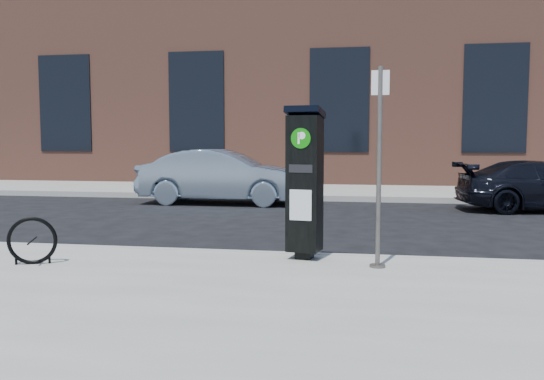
% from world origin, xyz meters
% --- Properties ---
extents(ground, '(120.00, 120.00, 0.00)m').
position_xyz_m(ground, '(0.00, 0.00, 0.00)').
color(ground, black).
rests_on(ground, ground).
extents(sidewalk_far, '(60.00, 12.00, 0.15)m').
position_xyz_m(sidewalk_far, '(0.00, 14.00, 0.07)').
color(sidewalk_far, gray).
rests_on(sidewalk_far, ground).
extents(curb_near, '(60.00, 0.12, 0.16)m').
position_xyz_m(curb_near, '(0.00, -0.02, 0.07)').
color(curb_near, '#9E9B93').
rests_on(curb_near, ground).
extents(curb_far, '(60.00, 0.12, 0.16)m').
position_xyz_m(curb_far, '(0.00, 8.02, 0.07)').
color(curb_far, '#9E9B93').
rests_on(curb_far, ground).
extents(building, '(28.00, 10.05, 8.25)m').
position_xyz_m(building, '(-0.00, 17.00, 4.15)').
color(building, brown).
rests_on(building, ground).
extents(parking_kiosk, '(0.51, 0.47, 1.96)m').
position_xyz_m(parking_kiosk, '(0.25, -0.35, 1.16)').
color(parking_kiosk, black).
rests_on(parking_kiosk, sidewalk_near).
extents(sign_pole, '(0.21, 0.19, 2.40)m').
position_xyz_m(sign_pole, '(1.19, -0.71, 1.34)').
color(sign_pole, '#4E4945').
rests_on(sign_pole, sidewalk_near).
extents(bike_rack, '(0.57, 0.26, 0.59)m').
position_xyz_m(bike_rack, '(-3.02, -1.26, 0.44)').
color(bike_rack, black).
rests_on(bike_rack, sidewalk_near).
extents(car_silver, '(4.33, 1.51, 1.42)m').
position_xyz_m(car_silver, '(-2.75, 6.95, 0.71)').
color(car_silver, gray).
rests_on(car_silver, ground).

